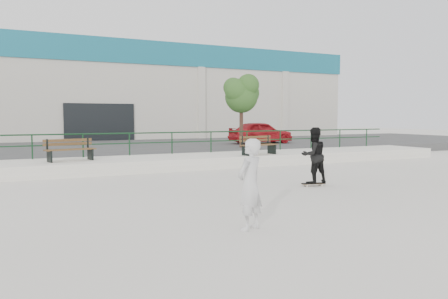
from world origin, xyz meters
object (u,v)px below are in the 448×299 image
standing_skater (314,155)px  red_car (261,132)px  bench_right (258,145)px  skateboard (313,184)px  tree (242,93)px  seated_skater (250,184)px  bench_left (70,150)px

standing_skater → red_car: bearing=-111.4°
bench_right → red_car: bearing=46.8°
standing_skater → skateboard: bearing=2.4°
standing_skater → bench_right: bearing=-100.7°
bench_right → standing_skater: bearing=-115.1°
bench_right → skateboard: 6.13m
tree → seated_skater: (-7.45, -14.36, -2.67)m
bench_right → tree: size_ratio=0.48×
bench_left → skateboard: 9.52m
seated_skater → bench_right: bearing=-148.2°
tree → standing_skater: 11.15m
standing_skater → seated_skater: standing_skater is taller
red_car → skateboard: bearing=157.3°
bench_left → standing_skater: standing_skater is taller
bench_left → bench_right: bearing=-17.3°
skateboard → standing_skater: size_ratio=0.45×
bench_right → skateboard: bench_right is taller
bench_right → standing_skater: standing_skater is taller
red_car → seated_skater: bearing=150.0°
bench_left → standing_skater: size_ratio=1.10×
bench_right → skateboard: size_ratio=2.45×
bench_left → bench_right: (8.11, -0.76, -0.00)m
bench_left → seated_skater: seated_skater is taller
bench_left → seated_skater: bearing=-90.2°
bench_right → seated_skater: seated_skater is taller
tree → standing_skater: size_ratio=2.27×
skateboard → standing_skater: bearing=11.8°
red_car → skateboard: 14.53m
tree → skateboard: (-2.92, -10.44, -3.50)m
bench_right → tree: (1.55, 4.53, 2.64)m
bench_left → tree: size_ratio=0.48×
tree → skateboard: size_ratio=5.10×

